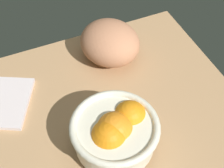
# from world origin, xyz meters

# --- Properties ---
(ground_plane) EXTENTS (0.68, 0.66, 0.03)m
(ground_plane) POSITION_xyz_m (0.00, 0.00, -0.01)
(ground_plane) COLOR tan
(fruit_bowl) EXTENTS (0.19, 0.19, 0.11)m
(fruit_bowl) POSITION_xyz_m (0.04, -0.02, 0.06)
(fruit_bowl) COLOR silver
(fruit_bowl) RESTS_ON ground
(bread_loaf) EXTENTS (0.21, 0.20, 0.11)m
(bread_loaf) POSITION_xyz_m (-0.22, 0.08, 0.05)
(bread_loaf) COLOR tan
(bread_loaf) RESTS_ON ground
(napkin_folded) EXTENTS (0.19, 0.17, 0.01)m
(napkin_folded) POSITION_xyz_m (-0.18, -0.22, 0.01)
(napkin_folded) COLOR silver
(napkin_folded) RESTS_ON ground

